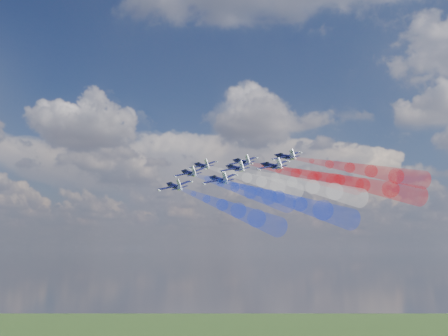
% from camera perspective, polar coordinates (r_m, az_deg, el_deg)
% --- Properties ---
extents(jet_lead, '(17.28, 17.45, 9.77)m').
position_cam_1_polar(jet_lead, '(190.84, -2.29, 0.24)').
color(jet_lead, black).
extents(trail_lead, '(38.77, 42.97, 18.29)m').
position_cam_1_polar(trail_lead, '(161.44, 2.33, -0.97)').
color(trail_lead, white).
extents(jet_inner_left, '(17.28, 17.45, 9.77)m').
position_cam_1_polar(jet_inner_left, '(178.24, -3.64, -0.52)').
color(jet_inner_left, black).
extents(trail_inner_left, '(38.77, 42.97, 18.29)m').
position_cam_1_polar(trail_inner_left, '(148.59, 1.11, -1.99)').
color(trail_inner_left, '#1931D6').
extents(jet_inner_right, '(17.28, 17.45, 9.77)m').
position_cam_1_polar(jet_inner_right, '(184.95, 1.85, 0.65)').
color(jet_inner_right, black).
extents(trail_inner_right, '(38.77, 42.97, 18.29)m').
position_cam_1_polar(trail_inner_right, '(156.75, 7.39, -0.53)').
color(trail_inner_right, red).
extents(jet_outer_left, '(17.28, 17.45, 9.77)m').
position_cam_1_polar(jet_outer_left, '(164.70, -5.16, -1.88)').
color(jet_outer_left, black).
extents(trail_outer_left, '(38.77, 42.97, 18.29)m').
position_cam_1_polar(trail_outer_left, '(134.85, -0.27, -3.81)').
color(trail_outer_left, '#1931D6').
extents(jet_center_third, '(17.28, 17.45, 9.77)m').
position_cam_1_polar(jet_center_third, '(171.46, 1.18, -0.00)').
color(jet_center_third, black).
extents(trail_center_third, '(38.77, 42.97, 18.29)m').
position_cam_1_polar(trail_center_third, '(143.17, 7.11, -1.43)').
color(trail_center_third, white).
extents(jet_outer_right, '(17.28, 17.45, 9.77)m').
position_cam_1_polar(jet_outer_right, '(179.96, 6.35, 1.18)').
color(jet_outer_right, black).
extents(trail_outer_right, '(38.77, 42.97, 18.29)m').
position_cam_1_polar(trail_outer_right, '(153.25, 12.85, 0.06)').
color(trail_outer_right, red).
extents(jet_rear_left, '(17.28, 17.45, 9.77)m').
position_cam_1_polar(jet_rear_left, '(158.15, -0.54, -1.21)').
color(jet_rear_left, black).
extents(trail_rear_left, '(38.77, 42.97, 18.29)m').
position_cam_1_polar(trail_rear_left, '(129.51, 5.63, -3.06)').
color(trail_rear_left, '#1931D6').
extents(jet_rear_right, '(17.28, 17.45, 9.77)m').
position_cam_1_polar(jet_rear_right, '(166.53, 4.97, 0.22)').
color(jet_rear_right, black).
extents(trail_rear_right, '(38.77, 42.97, 18.29)m').
position_cam_1_polar(trail_rear_right, '(139.50, 11.83, -1.19)').
color(trail_rear_right, red).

